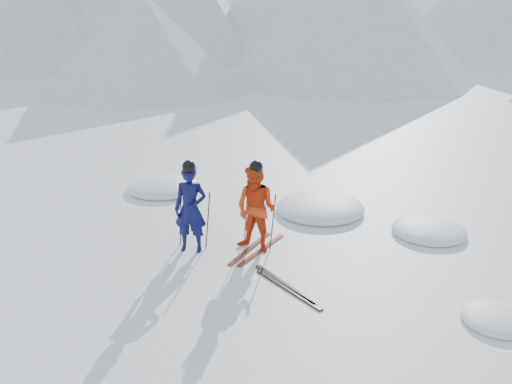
% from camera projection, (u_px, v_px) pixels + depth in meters
% --- Properties ---
extents(ground, '(160.00, 160.00, 0.00)m').
position_uv_depth(ground, '(318.00, 262.00, 10.31)').
color(ground, white).
rests_on(ground, ground).
extents(skier_blue, '(0.71, 0.54, 1.76)m').
position_uv_depth(skier_blue, '(191.00, 209.00, 10.55)').
color(skier_blue, '#0B0E44').
rests_on(skier_blue, ground).
extents(skier_red, '(0.95, 0.80, 1.75)m').
position_uv_depth(skier_red, '(256.00, 209.00, 10.57)').
color(skier_red, red).
rests_on(skier_red, ground).
extents(pole_blue_left, '(0.12, 0.08, 1.17)m').
position_uv_depth(pole_blue_left, '(181.00, 218.00, 10.87)').
color(pole_blue_left, black).
rests_on(pole_blue_left, ground).
extents(pole_blue_right, '(0.12, 0.07, 1.17)m').
position_uv_depth(pole_blue_right, '(208.00, 220.00, 10.79)').
color(pole_blue_right, black).
rests_on(pole_blue_right, ground).
extents(pole_red_left, '(0.12, 0.09, 1.16)m').
position_uv_depth(pole_red_left, '(246.00, 216.00, 10.98)').
color(pole_red_left, black).
rests_on(pole_red_left, ground).
extents(pole_red_right, '(0.12, 0.08, 1.16)m').
position_uv_depth(pole_red_right, '(273.00, 222.00, 10.71)').
color(pole_red_right, black).
rests_on(pole_red_right, ground).
extents(ski_worn_left, '(0.33, 1.70, 0.03)m').
position_uv_depth(ski_worn_left, '(250.00, 248.00, 10.89)').
color(ski_worn_left, black).
rests_on(ski_worn_left, ground).
extents(ski_worn_right, '(0.44, 1.68, 0.03)m').
position_uv_depth(ski_worn_right, '(262.00, 250.00, 10.81)').
color(ski_worn_right, black).
rests_on(ski_worn_right, ground).
extents(ski_loose_a, '(1.41, 1.09, 0.03)m').
position_uv_depth(ski_loose_a, '(285.00, 284.00, 9.47)').
color(ski_loose_a, black).
rests_on(ski_loose_a, ground).
extents(ski_loose_b, '(1.45, 1.04, 0.03)m').
position_uv_depth(ski_loose_b, '(288.00, 289.00, 9.31)').
color(ski_loose_b, black).
rests_on(ski_loose_b, ground).
extents(snow_lumps, '(9.41, 5.50, 0.46)m').
position_uv_depth(snow_lumps, '(288.00, 212.00, 12.85)').
color(snow_lumps, white).
rests_on(snow_lumps, ground).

